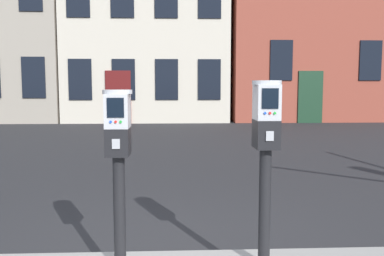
% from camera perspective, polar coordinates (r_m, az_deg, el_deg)
% --- Properties ---
extents(parking_meter_near_kerb, '(0.22, 0.25, 1.36)m').
position_cam_1_polar(parking_meter_near_kerb, '(3.14, -9.96, -2.58)').
color(parking_meter_near_kerb, black).
rests_on(parking_meter_near_kerb, sidewalk_slab).
extents(parking_meter_twin_adjacent, '(0.22, 0.25, 1.42)m').
position_cam_1_polar(parking_meter_twin_adjacent, '(3.19, 9.99, -1.61)').
color(parking_meter_twin_adjacent, black).
rests_on(parking_meter_twin_adjacent, sidewalk_slab).
extents(townhouse_grey_stucco, '(6.78, 6.33, 9.56)m').
position_cam_1_polar(townhouse_grey_stucco, '(20.17, -5.89, 15.10)').
color(townhouse_grey_stucco, beige).
rests_on(townhouse_grey_stucco, ground_plane).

